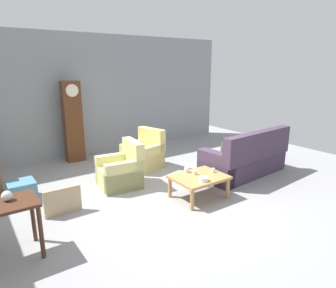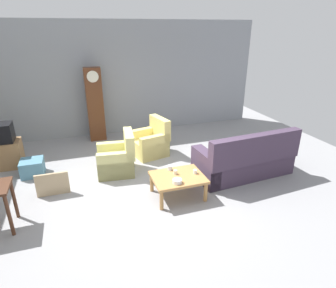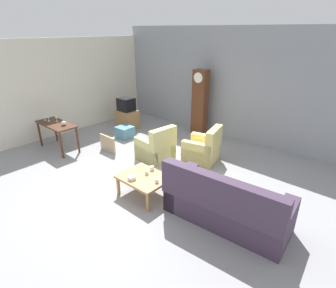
{
  "view_description": "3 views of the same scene",
  "coord_description": "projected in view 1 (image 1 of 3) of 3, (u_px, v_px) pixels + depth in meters",
  "views": [
    {
      "loc": [
        -3.08,
        -4.27,
        2.38
      ],
      "look_at": [
        0.28,
        0.52,
        0.83
      ],
      "focal_mm": 31.84,
      "sensor_mm": 36.0,
      "label": 1
    },
    {
      "loc": [
        -1.32,
        -4.75,
        2.98
      ],
      "look_at": [
        0.38,
        0.36,
        0.76
      ],
      "focal_mm": 30.29,
      "sensor_mm": 36.0,
      "label": 2
    },
    {
      "loc": [
        3.7,
        -3.54,
        3.11
      ],
      "look_at": [
        0.0,
        0.68,
        0.67
      ],
      "focal_mm": 28.51,
      "sensor_mm": 36.0,
      "label": 3
    }
  ],
  "objects": [
    {
      "name": "grandfather_clock",
      "position": [
        73.0,
        122.0,
        7.43
      ],
      "size": [
        0.44,
        0.3,
        2.02
      ],
      "color": "#562D19",
      "rests_on": "ground_plane"
    },
    {
      "name": "bowl_white_stacked",
      "position": [
        203.0,
        179.0,
        5.19
      ],
      "size": [
        0.17,
        0.17,
        0.07
      ],
      "primitive_type": "cylinder",
      "color": "white",
      "rests_on": "coffee_table_wood"
    },
    {
      "name": "couch_floral",
      "position": [
        246.0,
        160.0,
        6.62
      ],
      "size": [
        2.16,
        1.03,
        1.04
      ],
      "color": "#423347",
      "rests_on": "ground_plane"
    },
    {
      "name": "armchair_olive_far",
      "position": [
        144.0,
        155.0,
        7.09
      ],
      "size": [
        0.95,
        0.92,
        0.92
      ],
      "color": "#DFCD74",
      "rests_on": "ground_plane"
    },
    {
      "name": "armchair_olive_near",
      "position": [
        121.0,
        172.0,
        6.0
      ],
      "size": [
        0.87,
        0.84,
        0.92
      ],
      "color": "#CCC67A",
      "rests_on": "ground_plane"
    },
    {
      "name": "garage_door_wall",
      "position": [
        95.0,
        95.0,
        8.14
      ],
      "size": [
        8.4,
        0.16,
        3.2
      ],
      "primitive_type": "cube",
      "color": "gray",
      "rests_on": "ground_plane"
    },
    {
      "name": "cup_cream_tall",
      "position": [
        195.0,
        173.0,
        5.5
      ],
      "size": [
        0.07,
        0.07,
        0.08
      ],
      "primitive_type": "cylinder",
      "color": "beige",
      "rests_on": "coffee_table_wood"
    },
    {
      "name": "framed_picture_leaning",
      "position": [
        63.0,
        201.0,
        4.87
      ],
      "size": [
        0.6,
        0.05,
        0.45
      ],
      "primitive_type": "cube",
      "color": "tan",
      "rests_on": "ground_plane"
    },
    {
      "name": "ground_plane",
      "position": [
        171.0,
        194.0,
        5.7
      ],
      "size": [
        10.4,
        10.4,
        0.0
      ],
      "primitive_type": "plane",
      "color": "gray"
    },
    {
      "name": "glass_dome_cloche",
      "position": [
        7.0,
        196.0,
        3.68
      ],
      "size": [
        0.13,
        0.13,
        0.13
      ],
      "primitive_type": "sphere",
      "color": "silver",
      "rests_on": "console_table_dark"
    },
    {
      "name": "coffee_table_wood",
      "position": [
        199.0,
        179.0,
        5.46
      ],
      "size": [
        0.96,
        0.76,
        0.42
      ],
      "color": "#B27F47",
      "rests_on": "ground_plane"
    },
    {
      "name": "cup_blue_rimmed",
      "position": [
        187.0,
        170.0,
        5.62
      ],
      "size": [
        0.09,
        0.09,
        0.09
      ],
      "primitive_type": "cylinder",
      "color": "silver",
      "rests_on": "coffee_table_wood"
    },
    {
      "name": "storage_box_blue",
      "position": [
        22.0,
        191.0,
        5.41
      ],
      "size": [
        0.46,
        0.46,
        0.35
      ],
      "primitive_type": "cube",
      "color": "teal",
      "rests_on": "ground_plane"
    },
    {
      "name": "cup_white_porcelain",
      "position": [
        213.0,
        170.0,
        5.62
      ],
      "size": [
        0.07,
        0.07,
        0.08
      ],
      "primitive_type": "cylinder",
      "color": "white",
      "rests_on": "coffee_table_wood"
    }
  ]
}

